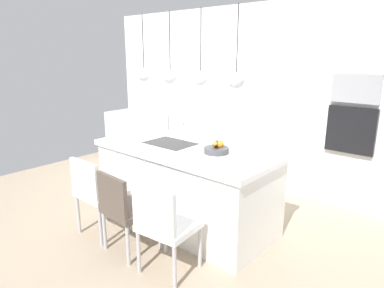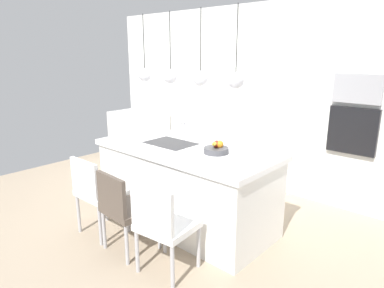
{
  "view_description": "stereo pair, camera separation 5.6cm",
  "coord_description": "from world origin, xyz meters",
  "views": [
    {
      "loc": [
        2.45,
        -2.69,
        1.93
      ],
      "look_at": [
        0.1,
        0.0,
        0.97
      ],
      "focal_mm": 31.8,
      "sensor_mm": 36.0,
      "label": 1
    },
    {
      "loc": [
        2.49,
        -2.66,
        1.93
      ],
      "look_at": [
        0.1,
        0.0,
        0.97
      ],
      "focal_mm": 31.8,
      "sensor_mm": 36.0,
      "label": 2
    }
  ],
  "objects": [
    {
      "name": "chair_middle",
      "position": [
        -0.03,
        -0.83,
        0.48
      ],
      "size": [
        0.48,
        0.48,
        0.84
      ],
      "color": "brown",
      "rests_on": "ground"
    },
    {
      "name": "chair_far",
      "position": [
        0.51,
        -0.84,
        0.5
      ],
      "size": [
        0.51,
        0.49,
        0.87
      ],
      "color": "white",
      "rests_on": "ground"
    },
    {
      "name": "kitchen_island",
      "position": [
        0.0,
        0.0,
        0.46
      ],
      "size": [
        2.09,
        0.96,
        0.92
      ],
      "color": "white",
      "rests_on": "ground"
    },
    {
      "name": "sink_basin",
      "position": [
        -0.23,
        0.0,
        0.92
      ],
      "size": [
        0.56,
        0.4,
        0.02
      ],
      "primitive_type": "cube",
      "color": "#2D2D30",
      "rests_on": "kitchen_island"
    },
    {
      "name": "back_wall",
      "position": [
        0.0,
        1.65,
        1.3
      ],
      "size": [
        6.0,
        0.1,
        2.6
      ],
      "primitive_type": "cube",
      "color": "white",
      "rests_on": "ground"
    },
    {
      "name": "chair_near",
      "position": [
        -0.52,
        -0.83,
        0.51
      ],
      "size": [
        0.47,
        0.43,
        0.88
      ],
      "color": "white",
      "rests_on": "ground"
    },
    {
      "name": "faucet",
      "position": [
        -0.23,
        0.21,
        1.06
      ],
      "size": [
        0.02,
        0.17,
        0.22
      ],
      "color": "silver",
      "rests_on": "kitchen_island"
    },
    {
      "name": "pendant_light_center_left",
      "position": [
        -0.22,
        0.0,
        1.68
      ],
      "size": [
        0.15,
        0.15,
        0.75
      ],
      "color": "silver"
    },
    {
      "name": "microwave",
      "position": [
        1.27,
        1.58,
        1.53
      ],
      "size": [
        0.54,
        0.08,
        0.34
      ],
      "primitive_type": "cube",
      "color": "#9E9EA3",
      "rests_on": "back_wall"
    },
    {
      "name": "side_counter",
      "position": [
        -2.4,
        1.28,
        0.43
      ],
      "size": [
        1.1,
        0.6,
        0.86
      ],
      "primitive_type": "cube",
      "color": "white",
      "rests_on": "ground"
    },
    {
      "name": "pendant_light_center_right",
      "position": [
        0.22,
        0.0,
        1.68
      ],
      "size": [
        0.15,
        0.15,
        0.75
      ],
      "color": "silver"
    },
    {
      "name": "floor",
      "position": [
        0.0,
        0.0,
        0.0
      ],
      "size": [
        6.6,
        6.6,
        0.0
      ],
      "primitive_type": "plane",
      "color": "tan",
      "rests_on": "ground"
    },
    {
      "name": "fruit_bowl",
      "position": [
        0.41,
        0.04,
        0.97
      ],
      "size": [
        0.26,
        0.26,
        0.16
      ],
      "color": "#4C4C51",
      "rests_on": "kitchen_island"
    },
    {
      "name": "pendant_light_right",
      "position": [
        0.65,
        0.0,
        1.68
      ],
      "size": [
        0.15,
        0.15,
        0.75
      ],
      "color": "silver"
    },
    {
      "name": "pendant_light_left",
      "position": [
        -0.65,
        0.0,
        1.68
      ],
      "size": [
        0.15,
        0.15,
        0.75
      ],
      "color": "silver"
    },
    {
      "name": "oven",
      "position": [
        1.27,
        1.58,
        1.03
      ],
      "size": [
        0.56,
        0.08,
        0.56
      ],
      "primitive_type": "cube",
      "color": "black",
      "rests_on": "back_wall"
    }
  ]
}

